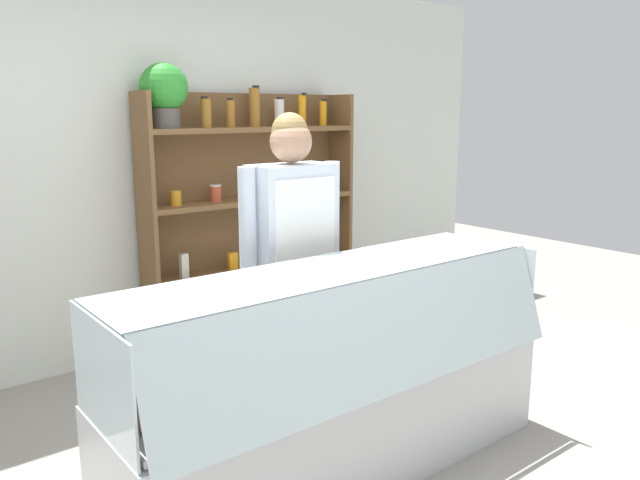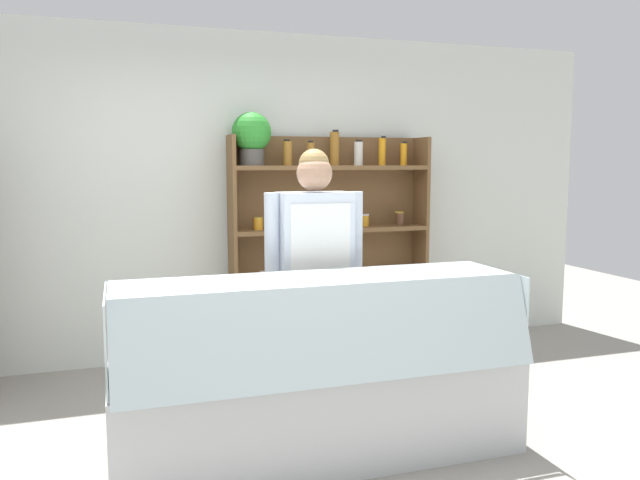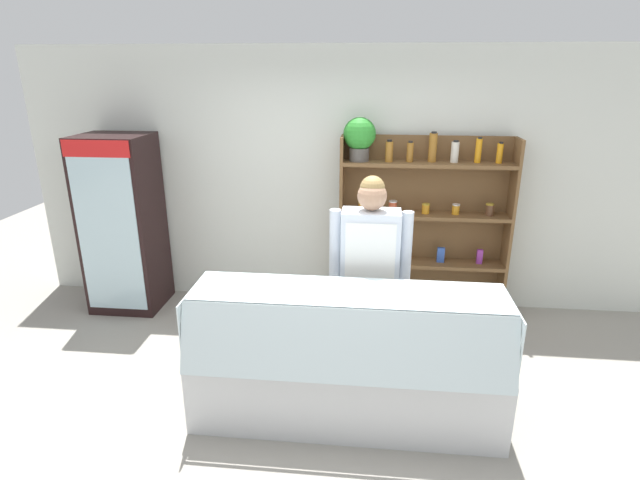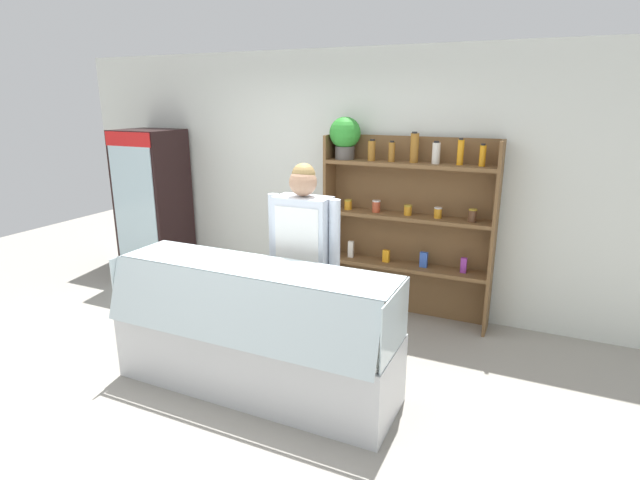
% 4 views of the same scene
% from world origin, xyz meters
% --- Properties ---
extents(ground_plane, '(12.00, 12.00, 0.00)m').
position_xyz_m(ground_plane, '(0.00, 0.00, 0.00)').
color(ground_plane, gray).
extents(back_wall, '(6.80, 0.10, 2.70)m').
position_xyz_m(back_wall, '(0.00, 2.04, 1.35)').
color(back_wall, silver).
rests_on(back_wall, ground).
extents(drinks_fridge, '(0.70, 0.63, 1.85)m').
position_xyz_m(drinks_fridge, '(-2.29, 1.62, 0.93)').
color(drinks_fridge, black).
rests_on(drinks_fridge, ground).
extents(shelving_unit, '(1.70, 0.32, 2.03)m').
position_xyz_m(shelving_unit, '(0.70, 1.82, 1.17)').
color(shelving_unit, brown).
rests_on(shelving_unit, ground).
extents(deli_display_case, '(2.23, 0.71, 1.01)m').
position_xyz_m(deli_display_case, '(0.15, -0.01, 0.31)').
color(deli_display_case, silver).
rests_on(deli_display_case, ground).
extents(shop_clerk, '(0.64, 0.25, 1.71)m').
position_xyz_m(shop_clerk, '(0.30, 0.55, 1.02)').
color(shop_clerk, '#2D2D38').
rests_on(shop_clerk, ground).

